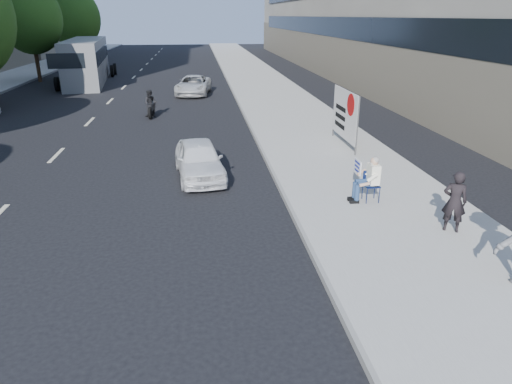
{
  "coord_description": "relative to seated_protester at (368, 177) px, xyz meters",
  "views": [
    {
      "loc": [
        -0.92,
        -9.81,
        5.07
      ],
      "look_at": [
        0.38,
        0.56,
        1.01
      ],
      "focal_mm": 32.0,
      "sensor_mm": 36.0,
      "label": 1
    }
  ],
  "objects": [
    {
      "name": "tree_far_e",
      "position": [
        -17.36,
        42.32,
        3.91
      ],
      "size": [
        5.4,
        5.4,
        7.89
      ],
      "color": "#382616",
      "rests_on": "ground"
    },
    {
      "name": "bus",
      "position": [
        -13.32,
        27.5,
        0.76
      ],
      "size": [
        3.9,
        12.29,
        3.3
      ],
      "rotation": [
        0.0,
        0.0,
        0.11
      ],
      "color": "slate",
      "rests_on": "ground"
    },
    {
      "name": "ground",
      "position": [
        -3.66,
        -1.68,
        -0.87
      ],
      "size": [
        160.0,
        160.0,
        0.0
      ],
      "primitive_type": "plane",
      "color": "black",
      "rests_on": "ground"
    },
    {
      "name": "white_sedan_near",
      "position": [
        -4.66,
        3.08,
        -0.26
      ],
      "size": [
        1.84,
        3.75,
        1.23
      ],
      "primitive_type": "imported",
      "rotation": [
        0.0,
        0.0,
        0.11
      ],
      "color": "white",
      "rests_on": "ground"
    },
    {
      "name": "protest_banner",
      "position": [
        1.14,
        5.89,
        0.53
      ],
      "size": [
        0.08,
        3.06,
        2.2
      ],
      "color": "#4C4C4C",
      "rests_on": "near_sidewalk"
    },
    {
      "name": "white_sedan_far",
      "position": [
        -4.92,
        20.3,
        -0.25
      ],
      "size": [
        2.67,
        4.73,
        1.25
      ],
      "primitive_type": "imported",
      "rotation": [
        0.0,
        0.0,
        -0.14
      ],
      "color": "silver",
      "rests_on": "ground"
    },
    {
      "name": "near_sidewalk",
      "position": [
        0.34,
        18.32,
        -0.8
      ],
      "size": [
        5.0,
        120.0,
        0.15
      ],
      "primitive_type": "cube",
      "color": "#A09D96",
      "rests_on": "ground"
    },
    {
      "name": "tree_far_d",
      "position": [
        -17.36,
        28.32,
        4.01
      ],
      "size": [
        4.8,
        4.8,
        7.65
      ],
      "color": "#382616",
      "rests_on": "ground"
    },
    {
      "name": "motorcycle",
      "position": [
        -7.12,
        13.18,
        -0.24
      ],
      "size": [
        0.74,
        2.05,
        1.42
      ],
      "rotation": [
        0.0,
        0.0,
        -0.09
      ],
      "color": "black",
      "rests_on": "ground"
    },
    {
      "name": "seated_protester",
      "position": [
        0.0,
        0.0,
        0.0
      ],
      "size": [
        0.83,
        1.11,
        1.31
      ],
      "color": "#121F4F",
      "rests_on": "near_sidewalk"
    },
    {
      "name": "pedestrian_woman",
      "position": [
        1.38,
        -2.09,
        0.04
      ],
      "size": [
        0.66,
        0.58,
        1.52
      ],
      "primitive_type": "imported",
      "rotation": [
        0.0,
        0.0,
        2.66
      ],
      "color": "black",
      "rests_on": "near_sidewalk"
    }
  ]
}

